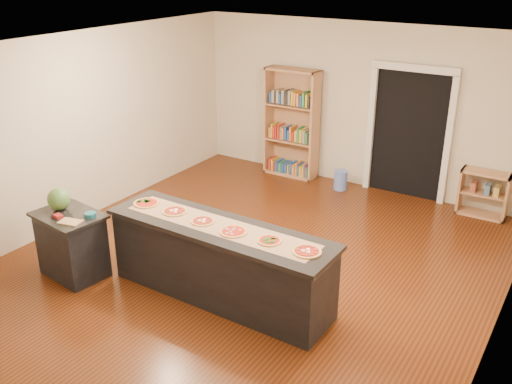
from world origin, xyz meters
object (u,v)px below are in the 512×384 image
Objects in this scene: watermelon at (59,199)px; kitchen_island at (220,262)px; low_shelf at (483,194)px; waste_bin at (341,180)px; side_counter at (72,244)px; bookshelf at (291,123)px.

kitchen_island is at bearing 14.28° from watermelon.
watermelon is at bearing -132.52° from low_shelf.
low_shelf is 2.15× the size of waste_bin.
kitchen_island is 3.88× the size of low_shelf.
side_counter is at bearing -13.30° from watermelon.
bookshelf is at bearing 80.18° from watermelon.
low_shelf is at bearing 0.30° from bookshelf.
side_counter is 6.10m from low_shelf.
side_counter is 2.53× the size of waste_bin.
kitchen_island is at bearing -72.38° from bookshelf.
low_shelf is 2.32m from waste_bin.
kitchen_island reaches higher than side_counter.
watermelon is (-0.79, -4.54, 0.01)m from bookshelf.
bookshelf is 4.61m from watermelon.
low_shelf is at bearing 47.48° from watermelon.
bookshelf reaches higher than kitchen_island.
kitchen_island is 3.30× the size of side_counter.
watermelon is at bearing 174.39° from side_counter.
kitchen_island is at bearing 24.60° from side_counter.
side_counter is 3.05× the size of watermelon.
waste_bin is (1.68, 4.42, -0.26)m from side_counter.
low_shelf reaches higher than waste_bin.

